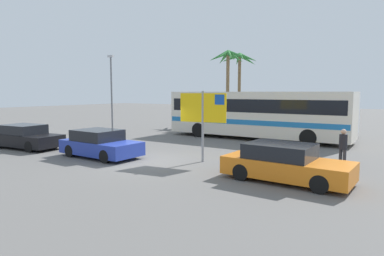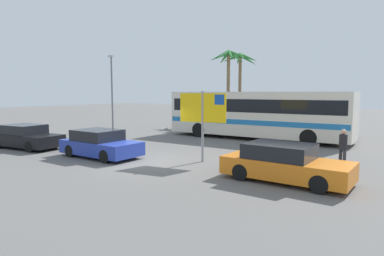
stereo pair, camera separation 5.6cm
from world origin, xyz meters
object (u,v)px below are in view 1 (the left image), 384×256
(car_blue, at_px, (100,144))
(car_orange, at_px, (285,163))
(bus_front_coach, at_px, (256,113))
(ferry_sign, at_px, (204,111))
(pedestrian_by_bus, at_px, (343,145))
(car_black, at_px, (25,137))
(bus_rear_coach, at_px, (270,110))

(car_blue, bearing_deg, car_orange, 4.75)
(bus_front_coach, xyz_separation_m, car_blue, (-3.90, -10.10, -1.15))
(ferry_sign, distance_m, pedestrian_by_bus, 6.01)
(car_black, bearing_deg, ferry_sign, 6.77)
(bus_rear_coach, height_order, car_orange, bus_rear_coach)
(car_orange, relative_size, car_black, 1.01)
(bus_front_coach, height_order, car_orange, bus_front_coach)
(ferry_sign, distance_m, car_blue, 5.40)
(bus_rear_coach, distance_m, car_blue, 14.35)
(bus_rear_coach, bearing_deg, car_blue, -104.35)
(car_orange, bearing_deg, ferry_sign, 165.57)
(bus_front_coach, bearing_deg, car_orange, -62.41)
(bus_rear_coach, bearing_deg, bus_front_coach, -84.59)
(bus_rear_coach, height_order, car_blue, bus_rear_coach)
(car_orange, bearing_deg, car_black, -173.37)
(pedestrian_by_bus, bearing_deg, bus_rear_coach, -121.91)
(bus_front_coach, relative_size, car_black, 2.74)
(bus_front_coach, distance_m, car_blue, 10.89)
(bus_rear_coach, relative_size, ferry_sign, 3.79)
(car_orange, bearing_deg, bus_front_coach, 120.25)
(car_blue, xyz_separation_m, car_black, (-5.53, -0.51, -0.00))
(bus_rear_coach, height_order, car_black, bus_rear_coach)
(bus_rear_coach, distance_m, pedestrian_by_bus, 12.16)
(car_orange, relative_size, pedestrian_by_bus, 2.73)
(car_blue, distance_m, car_black, 5.55)
(car_blue, relative_size, car_orange, 0.92)
(car_blue, height_order, car_orange, same)
(ferry_sign, bearing_deg, car_orange, -25.46)
(car_blue, relative_size, car_black, 0.93)
(pedestrian_by_bus, bearing_deg, car_blue, -45.63)
(car_blue, relative_size, pedestrian_by_bus, 2.51)
(bus_rear_coach, xyz_separation_m, car_orange, (5.38, -13.36, -1.15))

